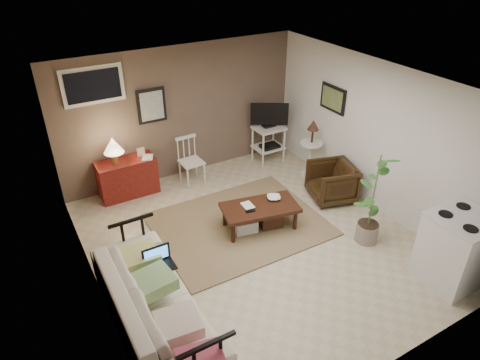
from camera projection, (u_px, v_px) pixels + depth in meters
floor at (254, 242)px, 6.41m from camera, size 5.00×5.00×0.00m
art_back at (152, 106)px, 7.28m from camera, size 0.50×0.03×0.60m
art_right at (333, 99)px, 7.38m from camera, size 0.03×0.60×0.45m
window at (93, 86)px, 6.63m from camera, size 0.96×0.03×0.60m
rug at (239, 224)px, 6.77m from camera, size 2.56×2.06×0.02m
coffee_table at (259, 215)px, 6.58m from camera, size 1.25×0.82×0.44m
sofa at (154, 296)px, 4.86m from camera, size 0.67×2.29×0.90m
sofa_pillows at (166, 303)px, 4.64m from camera, size 0.44×2.18×0.15m
sofa_end_rails at (165, 296)px, 4.95m from camera, size 0.62×2.29×0.77m
laptop at (158, 260)px, 5.18m from camera, size 0.35×0.26×0.24m
red_console at (126, 175)px, 7.36m from camera, size 0.99×0.44×1.14m
spindle_chair at (191, 162)px, 7.74m from camera, size 0.40×0.40×0.86m
tv_stand at (269, 131)px, 8.35m from camera, size 0.64×0.46×1.21m
side_table at (312, 142)px, 7.82m from camera, size 0.42×0.42×1.11m
armchair at (332, 180)px, 7.26m from camera, size 0.83×0.86×0.72m
potted_plant at (373, 196)px, 6.05m from camera, size 0.37×0.37×1.47m
stove at (456, 249)px, 5.49m from camera, size 0.77×0.72×1.01m
bowl at (274, 193)px, 6.61m from camera, size 0.21×0.13×0.21m
book_table at (243, 201)px, 6.41m from camera, size 0.16×0.03×0.22m
book_console at (142, 152)px, 7.25m from camera, size 0.17×0.10×0.24m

